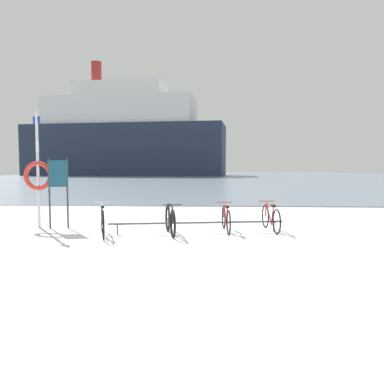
% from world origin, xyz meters
% --- Properties ---
extents(ground, '(80.00, 132.00, 0.08)m').
position_xyz_m(ground, '(0.00, 53.90, -0.04)').
color(ground, white).
extents(bike_rack, '(4.58, 0.76, 0.31)m').
position_xyz_m(bike_rack, '(0.05, 3.32, 0.27)').
color(bike_rack, '#4C5156').
rests_on(bike_rack, ground).
extents(bicycle_0, '(0.63, 1.62, 0.84)m').
position_xyz_m(bicycle_0, '(-2.34, 2.82, 0.38)').
color(bicycle_0, black).
rests_on(bicycle_0, ground).
extents(bicycle_1, '(0.56, 1.65, 0.83)m').
position_xyz_m(bicycle_1, '(-0.65, 3.10, 0.37)').
color(bicycle_1, black).
rests_on(bicycle_1, ground).
extents(bicycle_2, '(0.46, 1.68, 0.77)m').
position_xyz_m(bicycle_2, '(0.81, 3.57, 0.35)').
color(bicycle_2, black).
rests_on(bicycle_2, ground).
extents(bicycle_3, '(0.46, 1.73, 0.79)m').
position_xyz_m(bicycle_3, '(2.04, 3.78, 0.36)').
color(bicycle_3, black).
rests_on(bicycle_3, ground).
extents(info_sign, '(0.55, 0.12, 1.98)m').
position_xyz_m(info_sign, '(-3.92, 3.92, 1.35)').
color(info_sign, '#33383D').
rests_on(info_sign, ground).
extents(rescue_post, '(0.84, 0.13, 3.33)m').
position_xyz_m(rescue_post, '(-4.55, 4.03, 1.56)').
color(rescue_post, silver).
rests_on(rescue_post, ground).
extents(ferry_ship, '(39.84, 15.25, 22.34)m').
position_xyz_m(ferry_ship, '(-16.52, 66.93, 7.50)').
color(ferry_ship, '#232D47').
rests_on(ferry_ship, ground).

